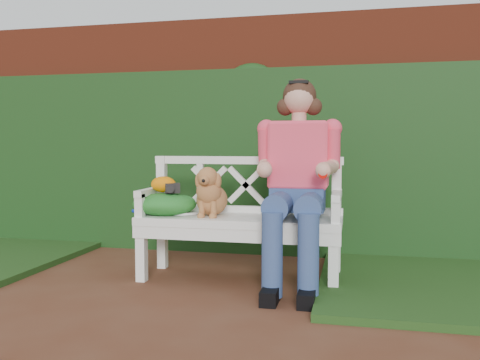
# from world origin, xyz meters

# --- Properties ---
(ground) EXTENTS (60.00, 60.00, 0.00)m
(ground) POSITION_xyz_m (0.00, 0.00, 0.00)
(ground) COLOR #502717
(brick_wall) EXTENTS (10.00, 0.30, 2.20)m
(brick_wall) POSITION_xyz_m (0.00, 1.90, 1.10)
(brick_wall) COLOR maroon
(brick_wall) RESTS_ON ground
(ivy_hedge) EXTENTS (10.00, 0.18, 1.70)m
(ivy_hedge) POSITION_xyz_m (0.00, 1.68, 0.85)
(ivy_hedge) COLOR #1A3513
(ivy_hedge) RESTS_ON ground
(garden_bench) EXTENTS (1.64, 0.77, 0.48)m
(garden_bench) POSITION_xyz_m (0.50, 0.73, 0.24)
(garden_bench) COLOR white
(garden_bench) RESTS_ON ground
(seated_woman) EXTENTS (0.84, 0.99, 1.51)m
(seated_woman) POSITION_xyz_m (0.93, 0.71, 0.75)
(seated_woman) COLOR #DD3561
(seated_woman) RESTS_ON ground
(dog) EXTENTS (0.36, 0.41, 0.38)m
(dog) POSITION_xyz_m (0.29, 0.69, 0.67)
(dog) COLOR olive
(dog) RESTS_ON garden_bench
(tennis_racket) EXTENTS (0.61, 0.39, 0.03)m
(tennis_racket) POSITION_xyz_m (-0.00, 0.73, 0.49)
(tennis_racket) COLOR silver
(tennis_racket) RESTS_ON garden_bench
(green_bag) EXTENTS (0.50, 0.39, 0.17)m
(green_bag) POSITION_xyz_m (-0.08, 0.67, 0.56)
(green_bag) COLOR #13731D
(green_bag) RESTS_ON garden_bench
(camera_item) EXTENTS (0.14, 0.12, 0.07)m
(camera_item) POSITION_xyz_m (-0.01, 0.68, 0.68)
(camera_item) COLOR black
(camera_item) RESTS_ON green_bag
(baseball_glove) EXTENTS (0.22, 0.18, 0.12)m
(baseball_glove) POSITION_xyz_m (-0.09, 0.70, 0.71)
(baseball_glove) COLOR orange
(baseball_glove) RESTS_ON green_bag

